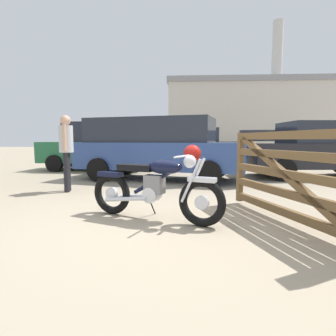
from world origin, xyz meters
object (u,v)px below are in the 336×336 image
object	(u,v)px
red_hatchback_near	(157,147)
vintage_motorcycle	(157,185)
silver_sedan_mid	(317,150)
dark_sedan_left	(186,144)
bystander	(66,145)
white_estate_far	(255,143)
timber_gate	(301,174)
pale_sedan_back	(113,144)
blue_hatchback_right	(97,146)

from	to	relation	value
red_hatchback_near	vintage_motorcycle	bearing A→B (deg)	-70.89
silver_sedan_mid	dark_sedan_left	size ratio (longest dim) A/B	0.92
bystander	white_estate_far	distance (m)	14.98
timber_gate	white_estate_far	xyz separation A→B (m)	(2.26, 15.63, 0.21)
vintage_motorcycle	dark_sedan_left	world-z (taller)	dark_sedan_left
bystander	dark_sedan_left	size ratio (longest dim) A/B	0.35
timber_gate	pale_sedan_back	xyz separation A→B (m)	(-6.29, 11.67, 0.21)
red_hatchback_near	dark_sedan_left	world-z (taller)	same
red_hatchback_near	silver_sedan_mid	world-z (taller)	red_hatchback_near
pale_sedan_back	silver_sedan_mid	bearing A→B (deg)	-46.72
timber_gate	silver_sedan_mid	size ratio (longest dim) A/B	0.54
timber_gate	pale_sedan_back	distance (m)	13.26
silver_sedan_mid	red_hatchback_near	bearing A→B (deg)	4.85
timber_gate	silver_sedan_mid	distance (m)	5.75
pale_sedan_back	red_hatchback_near	size ratio (longest dim) A/B	0.84
timber_gate	red_hatchback_near	distance (m)	4.93
vintage_motorcycle	timber_gate	distance (m)	1.87
bystander	pale_sedan_back	size ratio (longest dim) A/B	0.40
pale_sedan_back	silver_sedan_mid	size ratio (longest dim) A/B	0.94
silver_sedan_mid	white_estate_far	world-z (taller)	white_estate_far
vintage_motorcycle	pale_sedan_back	bearing A→B (deg)	129.76
bystander	white_estate_far	size ratio (longest dim) A/B	0.41
dark_sedan_left	blue_hatchback_right	size ratio (longest dim) A/B	1.22
vintage_motorcycle	timber_gate	world-z (taller)	timber_gate
timber_gate	white_estate_far	distance (m)	15.80
timber_gate	white_estate_far	size ratio (longest dim) A/B	0.60
vintage_motorcycle	pale_sedan_back	xyz separation A→B (m)	(-4.44, 11.49, 0.43)
timber_gate	pale_sedan_back	size ratio (longest dim) A/B	0.58
bystander	vintage_motorcycle	bearing A→B (deg)	123.23
red_hatchback_near	silver_sedan_mid	xyz separation A→B (m)	(4.74, 1.06, -0.10)
dark_sedan_left	white_estate_far	xyz separation A→B (m)	(4.30, 5.02, -0.02)
dark_sedan_left	white_estate_far	distance (m)	6.61
dark_sedan_left	white_estate_far	bearing A→B (deg)	46.93
bystander	silver_sedan_mid	xyz separation A→B (m)	(6.40, 3.20, -0.18)
silver_sedan_mid	dark_sedan_left	xyz separation A→B (m)	(-4.27, 5.32, 0.10)
red_hatchback_near	white_estate_far	size ratio (longest dim) A/B	1.23
vintage_motorcycle	silver_sedan_mid	bearing A→B (deg)	70.04
silver_sedan_mid	white_estate_far	size ratio (longest dim) A/B	1.10
bystander	pale_sedan_back	distance (m)	9.81
white_estate_far	red_hatchback_near	bearing A→B (deg)	71.18
timber_gate	blue_hatchback_right	xyz separation A→B (m)	(-5.18, 6.47, 0.21)
timber_gate	vintage_motorcycle	bearing A→B (deg)	61.59
red_hatchback_near	dark_sedan_left	xyz separation A→B (m)	(0.47, 6.38, 0.00)
vintage_motorcycle	red_hatchback_near	size ratio (longest dim) A/B	0.41
pale_sedan_back	blue_hatchback_right	world-z (taller)	same
pale_sedan_back	red_hatchback_near	bearing A→B (deg)	-73.00
silver_sedan_mid	bystander	bearing A→B (deg)	18.77
pale_sedan_back	red_hatchback_near	xyz separation A→B (m)	(3.77, -7.44, 0.02)
vintage_motorcycle	timber_gate	xyz separation A→B (m)	(1.85, -0.19, 0.21)
pale_sedan_back	white_estate_far	xyz separation A→B (m)	(8.54, 3.96, 0.00)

